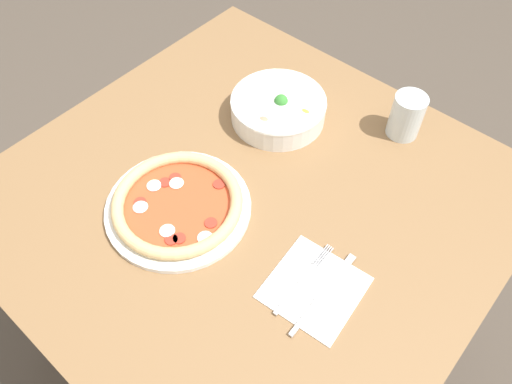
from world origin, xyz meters
The scene contains 8 objects.
ground_plane centered at (0.00, 0.00, 0.00)m, with size 8.00×8.00×0.00m, color #4C4238.
dining_table centered at (0.00, 0.00, 0.62)m, with size 1.02×0.99×0.73m.
pizza centered at (-0.08, -0.13, 0.75)m, with size 0.31×0.31×0.04m.
bowl centered at (-0.10, 0.22, 0.76)m, with size 0.23×0.23×0.07m.
napkin centered at (0.24, -0.09, 0.73)m, with size 0.18×0.18×0.00m.
fork centered at (0.21, -0.09, 0.73)m, with size 0.02×0.18×0.00m.
knife centered at (0.26, -0.10, 0.73)m, with size 0.02×0.21×0.01m.
glass centered at (0.15, 0.37, 0.78)m, with size 0.08×0.08×0.11m.
Camera 1 is at (0.43, -0.48, 1.58)m, focal length 35.00 mm.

